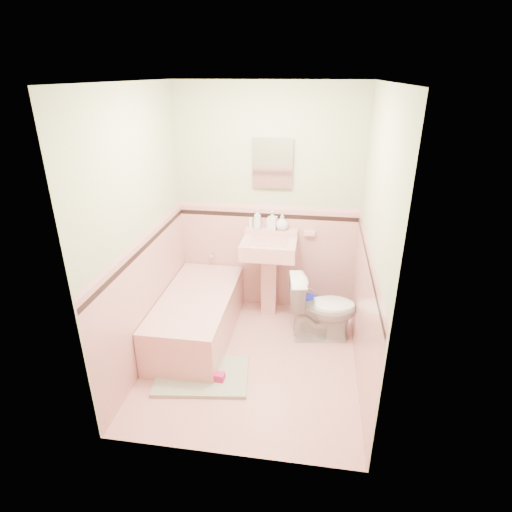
# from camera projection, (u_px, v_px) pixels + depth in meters

# --- Properties ---
(floor) EXTENTS (2.20, 2.20, 0.00)m
(floor) POSITION_uv_depth(u_px,v_px,m) (252.00, 360.00, 4.03)
(floor) COLOR #E29C94
(floor) RESTS_ON ground
(ceiling) EXTENTS (2.20, 2.20, 0.00)m
(ceiling) POSITION_uv_depth(u_px,v_px,m) (251.00, 82.00, 3.02)
(ceiling) COLOR white
(ceiling) RESTS_ON ground
(wall_back) EXTENTS (2.50, 0.00, 2.50)m
(wall_back) POSITION_uv_depth(u_px,v_px,m) (268.00, 204.00, 4.52)
(wall_back) COLOR beige
(wall_back) RESTS_ON ground
(wall_front) EXTENTS (2.50, 0.00, 2.50)m
(wall_front) POSITION_uv_depth(u_px,v_px,m) (223.00, 307.00, 2.53)
(wall_front) COLOR beige
(wall_front) RESTS_ON ground
(wall_left) EXTENTS (0.00, 2.50, 2.50)m
(wall_left) POSITION_uv_depth(u_px,v_px,m) (140.00, 235.00, 3.66)
(wall_left) COLOR beige
(wall_left) RESTS_ON ground
(wall_right) EXTENTS (0.00, 2.50, 2.50)m
(wall_right) POSITION_uv_depth(u_px,v_px,m) (372.00, 248.00, 3.39)
(wall_right) COLOR beige
(wall_right) RESTS_ON ground
(wainscot_back) EXTENTS (2.00, 0.00, 2.00)m
(wainscot_back) POSITION_uv_depth(u_px,v_px,m) (267.00, 259.00, 4.77)
(wainscot_back) COLOR #E4A199
(wainscot_back) RESTS_ON ground
(wainscot_front) EXTENTS (2.00, 0.00, 2.00)m
(wainscot_front) POSITION_uv_depth(u_px,v_px,m) (226.00, 389.00, 2.81)
(wainscot_front) COLOR #E4A199
(wainscot_front) RESTS_ON ground
(wainscot_left) EXTENTS (0.00, 2.20, 2.20)m
(wainscot_left) POSITION_uv_depth(u_px,v_px,m) (149.00, 299.00, 3.92)
(wainscot_left) COLOR #E4A199
(wainscot_left) RESTS_ON ground
(wainscot_right) EXTENTS (0.00, 2.20, 2.20)m
(wainscot_right) POSITION_uv_depth(u_px,v_px,m) (362.00, 316.00, 3.65)
(wainscot_right) COLOR #E4A199
(wainscot_right) RESTS_ON ground
(accent_back) EXTENTS (2.00, 0.00, 2.00)m
(accent_back) POSITION_uv_depth(u_px,v_px,m) (267.00, 216.00, 4.56)
(accent_back) COLOR black
(accent_back) RESTS_ON ground
(accent_front) EXTENTS (2.00, 0.00, 2.00)m
(accent_front) POSITION_uv_depth(u_px,v_px,m) (224.00, 324.00, 2.60)
(accent_front) COLOR black
(accent_front) RESTS_ON ground
(accent_left) EXTENTS (0.00, 2.20, 2.20)m
(accent_left) POSITION_uv_depth(u_px,v_px,m) (144.00, 248.00, 3.71)
(accent_left) COLOR black
(accent_left) RESTS_ON ground
(accent_right) EXTENTS (0.00, 2.20, 2.20)m
(accent_right) POSITION_uv_depth(u_px,v_px,m) (368.00, 262.00, 3.44)
(accent_right) COLOR black
(accent_right) RESTS_ON ground
(cap_back) EXTENTS (2.00, 0.00, 2.00)m
(cap_back) POSITION_uv_depth(u_px,v_px,m) (267.00, 207.00, 4.52)
(cap_back) COLOR #E29F9D
(cap_back) RESTS_ON ground
(cap_front) EXTENTS (2.00, 0.00, 2.00)m
(cap_front) POSITION_uv_depth(u_px,v_px,m) (224.00, 310.00, 2.56)
(cap_front) COLOR #E29F9D
(cap_front) RESTS_ON ground
(cap_left) EXTENTS (0.00, 2.20, 2.20)m
(cap_left) POSITION_uv_depth(u_px,v_px,m) (142.00, 238.00, 3.67)
(cap_left) COLOR #E29F9D
(cap_left) RESTS_ON ground
(cap_right) EXTENTS (0.00, 2.20, 2.20)m
(cap_right) POSITION_uv_depth(u_px,v_px,m) (370.00, 251.00, 3.40)
(cap_right) COLOR #E29F9D
(cap_right) RESTS_ON ground
(bathtub) EXTENTS (0.70, 1.50, 0.45)m
(bathtub) POSITION_uv_depth(u_px,v_px,m) (198.00, 317.00, 4.33)
(bathtub) COLOR #DD9B94
(bathtub) RESTS_ON floor
(tub_faucet) EXTENTS (0.04, 0.12, 0.04)m
(tub_faucet) POSITION_uv_depth(u_px,v_px,m) (213.00, 254.00, 4.81)
(tub_faucet) COLOR silver
(tub_faucet) RESTS_ON wall_back
(sink) EXTENTS (0.58, 0.48, 0.92)m
(sink) POSITION_uv_depth(u_px,v_px,m) (269.00, 279.00, 4.62)
(sink) COLOR #DD9B94
(sink) RESTS_ON floor
(sink_faucet) EXTENTS (0.02, 0.02, 0.10)m
(sink_faucet) POSITION_uv_depth(u_px,v_px,m) (271.00, 233.00, 4.54)
(sink_faucet) COLOR silver
(sink_faucet) RESTS_ON sink
(medicine_cabinet) EXTENTS (0.35, 0.04, 0.44)m
(medicine_cabinet) POSITION_uv_depth(u_px,v_px,m) (273.00, 163.00, 4.30)
(medicine_cabinet) COLOR white
(medicine_cabinet) RESTS_ON wall_back
(soap_dish) EXTENTS (0.12, 0.07, 0.04)m
(soap_dish) POSITION_uv_depth(u_px,v_px,m) (309.00, 233.00, 4.54)
(soap_dish) COLOR #DD9B94
(soap_dish) RESTS_ON wall_back
(soap_bottle_left) EXTENTS (0.11, 0.11, 0.22)m
(soap_bottle_left) POSITION_uv_depth(u_px,v_px,m) (257.00, 219.00, 4.54)
(soap_bottle_left) COLOR #B2B2B2
(soap_bottle_left) RESTS_ON sink
(soap_bottle_mid) EXTENTS (0.11, 0.11, 0.21)m
(soap_bottle_mid) POSITION_uv_depth(u_px,v_px,m) (272.00, 220.00, 4.52)
(soap_bottle_mid) COLOR #B2B2B2
(soap_bottle_mid) RESTS_ON sink
(soap_bottle_right) EXTENTS (0.16, 0.16, 0.17)m
(soap_bottle_right) POSITION_uv_depth(u_px,v_px,m) (282.00, 222.00, 4.52)
(soap_bottle_right) COLOR #B2B2B2
(soap_bottle_right) RESTS_ON sink
(tube) EXTENTS (0.04, 0.04, 0.12)m
(tube) POSITION_uv_depth(u_px,v_px,m) (251.00, 223.00, 4.57)
(tube) COLOR white
(tube) RESTS_ON sink
(toilet) EXTENTS (0.73, 0.48, 0.70)m
(toilet) POSITION_uv_depth(u_px,v_px,m) (322.00, 308.00, 4.26)
(toilet) COLOR white
(toilet) RESTS_ON floor
(bucket) EXTENTS (0.33, 0.33, 0.27)m
(bucket) POSITION_uv_depth(u_px,v_px,m) (306.00, 309.00, 4.65)
(bucket) COLOR #111FBD
(bucket) RESTS_ON floor
(bath_mat) EXTENTS (0.90, 0.66, 0.03)m
(bath_mat) POSITION_uv_depth(u_px,v_px,m) (202.00, 376.00, 3.80)
(bath_mat) COLOR #90A086
(bath_mat) RESTS_ON floor
(shoe) EXTENTS (0.17, 0.09, 0.07)m
(shoe) POSITION_uv_depth(u_px,v_px,m) (215.00, 376.00, 3.72)
(shoe) COLOR #BF1E59
(shoe) RESTS_ON bath_mat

